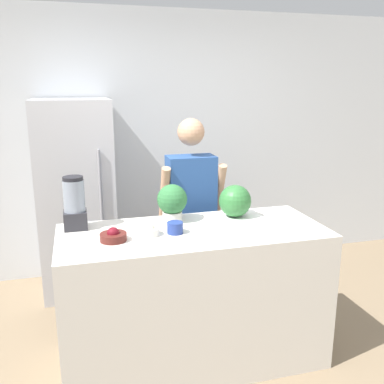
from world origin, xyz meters
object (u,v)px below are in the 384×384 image
refrigerator (77,198)px  bowl_cream (149,230)px  watermelon (235,201)px  bowl_cherries (113,236)px  potted_plant (172,201)px  person (191,216)px  blender (74,204)px  bowl_small_blue (175,228)px

refrigerator → bowl_cream: (0.43, -1.34, 0.11)m
watermelon → bowl_cream: size_ratio=1.66×
bowl_cherries → potted_plant: 0.53m
watermelon → potted_plant: size_ratio=0.87×
person → bowl_cream: 0.81m
person → potted_plant: person is taller
person → potted_plant: (-0.25, -0.42, 0.26)m
bowl_cherries → potted_plant: bearing=33.3°
watermelon → blender: blender is taller
person → bowl_cream: person is taller
person → blender: size_ratio=4.64×
refrigerator → bowl_small_blue: (0.61, -1.36, 0.11)m
watermelon → bowl_cherries: 0.91m
refrigerator → bowl_cherries: bearing=-81.4°
refrigerator → bowl_cherries: (0.21, -1.39, 0.10)m
person → potted_plant: bearing=-120.9°
bowl_cream → potted_plant: bearing=49.1°
bowl_cream → blender: bearing=150.0°
refrigerator → bowl_small_blue: size_ratio=17.16×
bowl_cherries → bowl_small_blue: 0.40m
blender → potted_plant: size_ratio=1.34×
person → bowl_cream: bearing=-124.9°
bowl_cream → watermelon: bearing=15.7°
watermelon → potted_plant: (-0.44, 0.06, 0.01)m
person → watermelon: size_ratio=7.13×
person → bowl_cherries: person is taller
person → bowl_small_blue: 0.74m
potted_plant → bowl_cream: bearing=-130.9°
bowl_small_blue → refrigerator: bearing=114.1°
watermelon → blender: 1.10m
bowl_cream → bowl_small_blue: size_ratio=1.34×
bowl_cherries → refrigerator: bearing=98.6°
blender → potted_plant: (0.66, -0.01, -0.03)m
blender → bowl_cherries: bearing=-53.8°
bowl_small_blue → watermelon: bearing=22.0°
bowl_small_blue → blender: blender is taller
refrigerator → person: refrigerator is taller
bowl_cherries → person: bearing=45.7°
bowl_cream → bowl_small_blue: 0.17m
bowl_cherries → potted_plant: size_ratio=0.63×
person → watermelon: 0.57m
refrigerator → bowl_cream: size_ratio=12.79×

